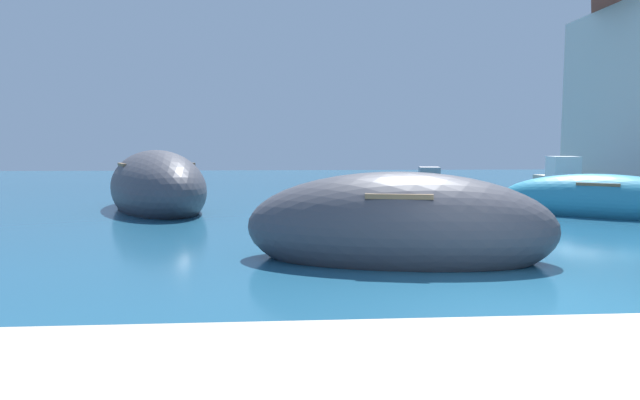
% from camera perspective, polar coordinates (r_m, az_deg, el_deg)
% --- Properties ---
extents(ground, '(80.00, 80.00, 0.00)m').
position_cam_1_polar(ground, '(7.67, 21.48, -9.85)').
color(ground, '#1E5170').
extents(moored_boat_0, '(4.92, 7.00, 2.40)m').
position_cam_1_polar(moored_boat_0, '(18.32, -16.18, 1.14)').
color(moored_boat_0, '#3F3F47').
rests_on(moored_boat_0, ground).
extents(moored_boat_2, '(3.61, 1.76, 1.13)m').
position_cam_1_polar(moored_boat_2, '(17.98, 6.81, 0.13)').
color(moored_boat_2, '#197233').
rests_on(moored_boat_2, ground).
extents(moored_boat_3, '(5.70, 3.29, 1.99)m').
position_cam_1_polar(moored_boat_3, '(9.87, 7.96, -2.89)').
color(moored_boat_3, '#3F3F47').
rests_on(moored_boat_3, ground).
extents(moored_boat_5, '(5.46, 4.64, 1.54)m').
position_cam_1_polar(moored_boat_5, '(17.93, 26.46, -0.06)').
color(moored_boat_5, teal).
rests_on(moored_boat_5, ground).
extents(moored_boat_6, '(1.64, 3.25, 1.35)m').
position_cam_1_polar(moored_boat_6, '(23.49, 11.01, 1.41)').
color(moored_boat_6, teal).
rests_on(moored_boat_6, ground).
extents(moored_boat_8, '(1.85, 3.56, 1.86)m').
position_cam_1_polar(moored_boat_8, '(23.19, 23.14, 1.28)').
color(moored_boat_8, '#1E479E').
rests_on(moored_boat_8, ground).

